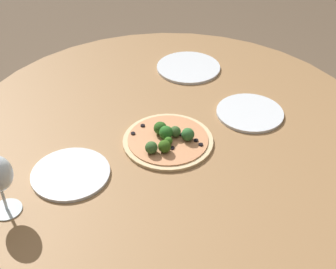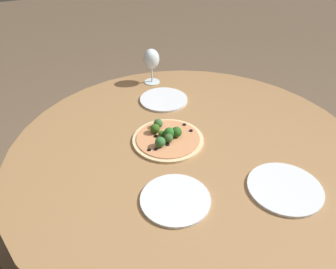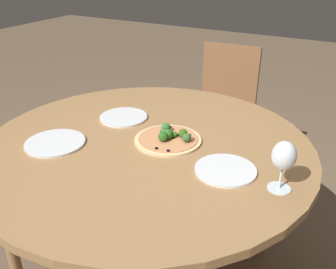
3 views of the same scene
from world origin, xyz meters
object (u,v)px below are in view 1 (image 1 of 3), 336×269
plate_far (188,67)px  plate_side (71,174)px  plate_near (250,113)px  pizza (168,139)px

plate_far → plate_side: 0.70m
plate_near → plate_side: (-0.21, -0.59, 0.00)m
pizza → plate_near: bearing=71.7°
plate_near → plate_far: 0.36m
pizza → plate_near: size_ratio=1.25×
plate_far → plate_side: same height
plate_near → plate_side: size_ratio=1.00×
plate_near → plate_side: same height
plate_far → pizza: bearing=-57.7°
plate_near → plate_far: bearing=164.6°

